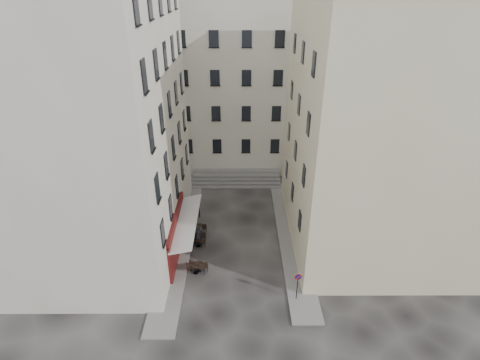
{
  "coord_description": "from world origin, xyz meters",
  "views": [
    {
      "loc": [
        0.27,
        -21.94,
        18.56
      ],
      "look_at": [
        0.35,
        4.0,
        4.8
      ],
      "focal_mm": 28.0,
      "sensor_mm": 36.0,
      "label": 1
    }
  ],
  "objects_px": {
    "no_parking_sign": "(298,282)",
    "bistro_table_a": "(196,268)",
    "bistro_table_b": "(199,266)",
    "pedestrian": "(198,236)"
  },
  "relations": [
    {
      "from": "no_parking_sign",
      "to": "bistro_table_a",
      "type": "height_order",
      "value": "no_parking_sign"
    },
    {
      "from": "bistro_table_a",
      "to": "pedestrian",
      "type": "bearing_deg",
      "value": 92.51
    },
    {
      "from": "bistro_table_a",
      "to": "no_parking_sign",
      "type": "bearing_deg",
      "value": -20.94
    },
    {
      "from": "bistro_table_a",
      "to": "bistro_table_b",
      "type": "bearing_deg",
      "value": 46.14
    },
    {
      "from": "no_parking_sign",
      "to": "bistro_table_b",
      "type": "xyz_separation_m",
      "value": [
        -6.65,
        2.84,
        -1.14
      ]
    },
    {
      "from": "no_parking_sign",
      "to": "pedestrian",
      "type": "height_order",
      "value": "no_parking_sign"
    },
    {
      "from": "bistro_table_b",
      "to": "pedestrian",
      "type": "relative_size",
      "value": 0.68
    },
    {
      "from": "no_parking_sign",
      "to": "bistro_table_a",
      "type": "relative_size",
      "value": 1.67
    },
    {
      "from": "bistro_table_a",
      "to": "pedestrian",
      "type": "xyz_separation_m",
      "value": [
        -0.14,
        3.19,
        0.47
      ]
    },
    {
      "from": "no_parking_sign",
      "to": "bistro_table_a",
      "type": "distance_m",
      "value": 7.43
    }
  ]
}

